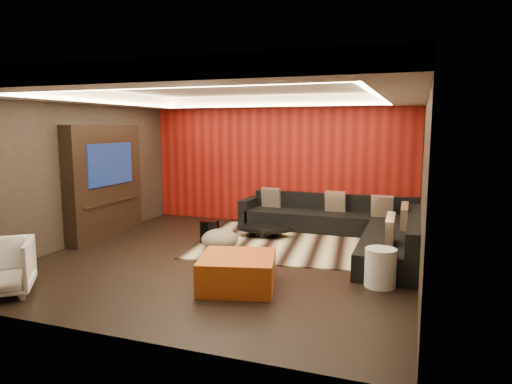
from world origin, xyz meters
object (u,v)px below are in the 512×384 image
at_px(coffee_table, 264,232).
at_px(white_side_table, 380,268).
at_px(drum_stool, 210,231).
at_px(sectional_sofa, 349,228).
at_px(orange_ottoman, 238,272).

relative_size(coffee_table, white_side_table, 2.09).
bearing_deg(white_side_table, drum_stool, 157.73).
bearing_deg(sectional_sofa, coffee_table, -170.68).
xyz_separation_m(coffee_table, sectional_sofa, (1.62, 0.27, 0.15)).
bearing_deg(drum_stool, white_side_table, -22.27).
relative_size(coffee_table, sectional_sofa, 0.30).
bearing_deg(white_side_table, orange_ottoman, -159.23).
bearing_deg(sectional_sofa, drum_stool, -156.39).
height_order(coffee_table, white_side_table, white_side_table).
bearing_deg(coffee_table, drum_stool, -135.35).
relative_size(orange_ottoman, sectional_sofa, 0.27).
height_order(coffee_table, drum_stool, drum_stool).
xyz_separation_m(white_side_table, sectional_sofa, (-0.77, 2.37, -0.00)).
height_order(white_side_table, orange_ottoman, white_side_table).
distance_m(coffee_table, orange_ottoman, 2.85).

